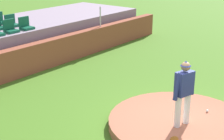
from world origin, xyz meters
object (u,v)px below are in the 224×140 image
at_px(stadium_chair_2, 10,28).
at_px(stadium_chair_3, 26,25).
at_px(fielding_glove, 174,140).
at_px(pitcher, 184,89).
at_px(stadium_chair_7, 12,23).
at_px(baseball, 207,111).

distance_m(stadium_chair_2, stadium_chair_3, 0.73).
bearing_deg(fielding_glove, pitcher, 4.71).
xyz_separation_m(fielding_glove, stadium_chair_7, (2.13, 8.94, 1.32)).
height_order(baseball, stadium_chair_2, stadium_chair_2).
bearing_deg(baseball, pitcher, 168.44).
bearing_deg(pitcher, baseball, 2.76).
bearing_deg(fielding_glove, stadium_chair_7, 64.52).
xyz_separation_m(pitcher, stadium_chair_2, (0.56, 7.79, 0.37)).
bearing_deg(pitcher, fielding_glove, -148.86).
height_order(baseball, stadium_chair_3, stadium_chair_3).
relative_size(pitcher, stadium_chair_2, 3.46).
distance_m(pitcher, baseball, 1.48).
bearing_deg(stadium_chair_3, stadium_chair_7, -88.48).
bearing_deg(baseball, stadium_chair_3, 88.70).
height_order(fielding_glove, stadium_chair_3, stadium_chair_3).
distance_m(fielding_glove, stadium_chair_7, 9.28).
height_order(pitcher, fielding_glove, pitcher).
height_order(pitcher, stadium_chair_7, pitcher).
relative_size(fielding_glove, stadium_chair_7, 0.60).
distance_m(fielding_glove, stadium_chair_2, 8.28).
bearing_deg(stadium_chair_3, stadium_chair_2, -1.42).
bearing_deg(fielding_glove, stadium_chair_3, 62.91).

